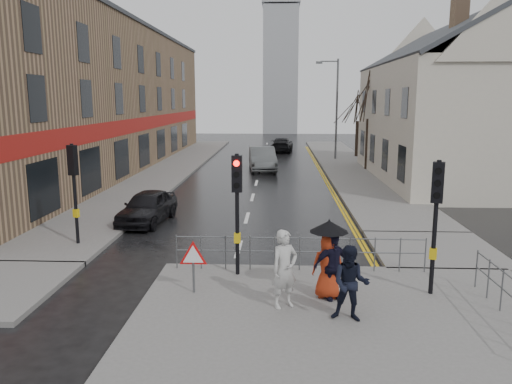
# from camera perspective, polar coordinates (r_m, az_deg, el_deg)

# --- Properties ---
(ground) EXTENTS (120.00, 120.00, 0.00)m
(ground) POSITION_cam_1_polar(r_m,az_deg,el_deg) (14.11, -3.00, -10.12)
(ground) COLOR black
(ground) RESTS_ON ground
(near_pavement) EXTENTS (10.00, 9.00, 0.14)m
(near_pavement) POSITION_cam_1_polar(r_m,az_deg,el_deg) (10.94, 11.60, -16.34)
(near_pavement) COLOR #605E5B
(near_pavement) RESTS_ON ground
(left_pavement) EXTENTS (4.00, 44.00, 0.14)m
(left_pavement) POSITION_cam_1_polar(r_m,az_deg,el_deg) (37.29, -9.54, 2.87)
(left_pavement) COLOR #605E5B
(left_pavement) RESTS_ON ground
(right_pavement) EXTENTS (4.00, 40.00, 0.14)m
(right_pavement) POSITION_cam_1_polar(r_m,az_deg,el_deg) (38.79, 10.27, 3.14)
(right_pavement) COLOR #605E5B
(right_pavement) RESTS_ON ground
(pavement_bridge_right) EXTENTS (4.00, 4.20, 0.14)m
(pavement_bridge_right) POSITION_cam_1_polar(r_m,az_deg,el_deg) (17.64, 19.67, -6.23)
(pavement_bridge_right) COLOR #605E5B
(pavement_bridge_right) RESTS_ON ground
(building_left_terrace) EXTENTS (8.00, 42.00, 10.00)m
(building_left_terrace) POSITION_cam_1_polar(r_m,az_deg,el_deg) (37.57, -18.46, 10.07)
(building_left_terrace) COLOR #8E6E52
(building_left_terrace) RESTS_ON ground
(building_right_cream) EXTENTS (9.00, 16.40, 10.10)m
(building_right_cream) POSITION_cam_1_polar(r_m,az_deg,el_deg) (32.91, 21.85, 9.48)
(building_right_cream) COLOR #B9B2A2
(building_right_cream) RESTS_ON ground
(church_tower) EXTENTS (5.00, 5.00, 18.00)m
(church_tower) POSITION_cam_1_polar(r_m,az_deg,el_deg) (75.24, 2.82, 13.63)
(church_tower) COLOR #989BA0
(church_tower) RESTS_ON ground
(traffic_signal_near_left) EXTENTS (0.28, 0.27, 3.40)m
(traffic_signal_near_left) POSITION_cam_1_polar(r_m,az_deg,el_deg) (13.61, -2.18, -0.12)
(traffic_signal_near_left) COLOR black
(traffic_signal_near_left) RESTS_ON near_pavement
(traffic_signal_near_right) EXTENTS (0.34, 0.33, 3.40)m
(traffic_signal_near_right) POSITION_cam_1_polar(r_m,az_deg,el_deg) (12.98, 19.92, -1.28)
(traffic_signal_near_right) COLOR black
(traffic_signal_near_right) RESTS_ON near_pavement
(traffic_signal_far_left) EXTENTS (0.34, 0.33, 3.40)m
(traffic_signal_far_left) POSITION_cam_1_polar(r_m,az_deg,el_deg) (17.70, -20.11, 1.73)
(traffic_signal_far_left) COLOR black
(traffic_signal_far_left) RESTS_ON left_pavement
(guard_railing_front) EXTENTS (7.14, 0.04, 1.00)m
(guard_railing_front) POSITION_cam_1_polar(r_m,az_deg,el_deg) (14.35, 5.02, -6.17)
(guard_railing_front) COLOR #595B5E
(guard_railing_front) RESTS_ON near_pavement
(warning_sign) EXTENTS (0.80, 0.07, 1.35)m
(warning_sign) POSITION_cam_1_polar(r_m,az_deg,el_deg) (12.74, -7.19, -7.54)
(warning_sign) COLOR #595B5E
(warning_sign) RESTS_ON near_pavement
(street_lamp) EXTENTS (1.83, 0.25, 8.00)m
(street_lamp) POSITION_cam_1_polar(r_m,az_deg,el_deg) (41.38, 8.98, 10.07)
(street_lamp) COLOR #595B5E
(street_lamp) RESTS_ON right_pavement
(tree_near) EXTENTS (2.40, 2.40, 6.58)m
(tree_near) POSITION_cam_1_polar(r_m,az_deg,el_deg) (35.67, 12.80, 10.57)
(tree_near) COLOR #32241C
(tree_near) RESTS_ON right_pavement
(tree_far) EXTENTS (2.40, 2.40, 5.64)m
(tree_far) POSITION_cam_1_polar(r_m,az_deg,el_deg) (43.65, 11.57, 9.64)
(tree_far) COLOR #32241C
(tree_far) RESTS_ON right_pavement
(pedestrian_a) EXTENTS (0.81, 0.74, 1.87)m
(pedestrian_a) POSITION_cam_1_polar(r_m,az_deg,el_deg) (11.81, 3.29, -8.78)
(pedestrian_a) COLOR #B3B2AE
(pedestrian_a) RESTS_ON near_pavement
(pedestrian_b) EXTENTS (0.95, 0.80, 1.71)m
(pedestrian_b) POSITION_cam_1_polar(r_m,az_deg,el_deg) (11.33, 10.76, -10.24)
(pedestrian_b) COLOR black
(pedestrian_b) RESTS_ON near_pavement
(pedestrian_with_umbrella) EXTENTS (0.96, 0.96, 1.96)m
(pedestrian_with_umbrella) POSITION_cam_1_polar(r_m,az_deg,el_deg) (12.41, 8.26, -7.13)
(pedestrian_with_umbrella) COLOR #A52E13
(pedestrian_with_umbrella) RESTS_ON near_pavement
(pedestrian_d) EXTENTS (1.06, 0.73, 1.66)m
(pedestrian_d) POSITION_cam_1_polar(r_m,az_deg,el_deg) (12.42, 8.72, -8.39)
(pedestrian_d) COLOR black
(pedestrian_d) RESTS_ON near_pavement
(car_parked) EXTENTS (1.99, 4.04, 1.32)m
(car_parked) POSITION_cam_1_polar(r_m,az_deg,el_deg) (20.78, -12.30, -1.67)
(car_parked) COLOR black
(car_parked) RESTS_ON ground
(car_mid) EXTENTS (2.25, 5.15, 1.65)m
(car_mid) POSITION_cam_1_polar(r_m,az_deg,el_deg) (35.28, 0.73, 3.81)
(car_mid) COLOR #4D5153
(car_mid) RESTS_ON ground
(car_far) EXTENTS (2.27, 4.75, 1.34)m
(car_far) POSITION_cam_1_polar(r_m,az_deg,el_deg) (48.16, 3.00, 5.43)
(car_far) COLOR black
(car_far) RESTS_ON ground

